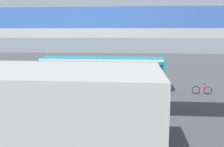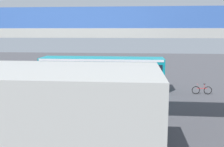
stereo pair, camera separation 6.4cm
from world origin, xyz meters
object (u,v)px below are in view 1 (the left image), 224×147
at_px(city_bus, 102,71).
at_px(traffic_sign, 74,65).
at_px(pedestrian, 71,76).
at_px(bicycle_red, 202,90).

height_order(city_bus, traffic_sign, city_bus).
xyz_separation_m(pedestrian, traffic_sign, (0.11, -1.79, 1.00)).
relative_size(bicycle_red, traffic_sign, 0.63).
bearing_deg(bicycle_red, city_bus, -4.31).
relative_size(pedestrian, traffic_sign, 0.64).
distance_m(city_bus, traffic_sign, 5.55).
bearing_deg(bicycle_red, traffic_sign, -20.82).
distance_m(bicycle_red, traffic_sign, 13.76).
height_order(city_bus, bicycle_red, city_bus).
bearing_deg(city_bus, pedestrian, -33.87).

